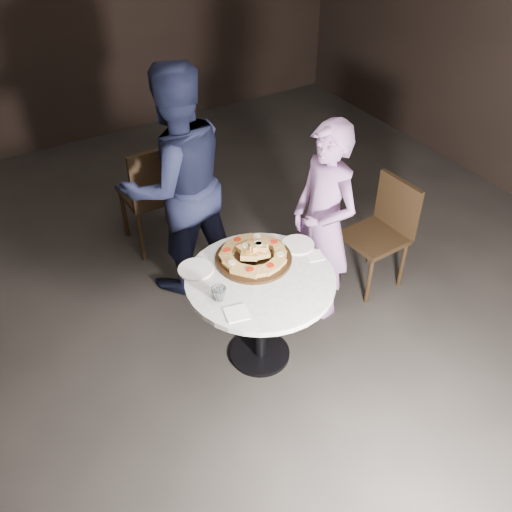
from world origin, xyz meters
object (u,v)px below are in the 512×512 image
(focaccia_pile, at_px, (254,253))
(diner_navy, at_px, (177,183))
(water_glass, at_px, (219,294))
(chair_far, at_px, (155,190))
(chair_right, at_px, (384,227))
(serving_board, at_px, (253,258))
(diner_teal, at_px, (324,223))
(table, at_px, (260,293))

(focaccia_pile, bearing_deg, diner_navy, 99.65)
(water_glass, relative_size, chair_far, 0.09)
(chair_far, xyz_separation_m, diner_navy, (0.00, -0.47, 0.30))
(water_glass, distance_m, chair_right, 1.52)
(water_glass, relative_size, chair_right, 0.10)
(water_glass, height_order, chair_far, chair_far)
(focaccia_pile, bearing_deg, water_glass, -149.85)
(serving_board, bearing_deg, diner_navy, 99.35)
(focaccia_pile, relative_size, chair_right, 0.51)
(diner_navy, distance_m, diner_teal, 1.04)
(serving_board, relative_size, diner_teal, 0.33)
(water_glass, distance_m, diner_navy, 1.04)
(table, relative_size, chair_right, 1.31)
(water_glass, height_order, chair_right, chair_right)
(chair_right, bearing_deg, focaccia_pile, -90.54)
(focaccia_pile, xyz_separation_m, diner_teal, (0.56, 0.05, -0.01))
(water_glass, xyz_separation_m, chair_far, (0.22, 1.47, -0.17))
(chair_right, distance_m, diner_navy, 1.51)
(chair_far, bearing_deg, chair_right, 136.20)
(table, xyz_separation_m, chair_far, (-0.08, 1.44, -0.01))
(serving_board, distance_m, diner_teal, 0.57)
(focaccia_pile, bearing_deg, chair_right, 2.57)
(serving_board, distance_m, chair_right, 1.15)
(water_glass, bearing_deg, diner_navy, 77.91)
(diner_teal, bearing_deg, table, -76.27)
(chair_far, distance_m, diner_navy, 0.56)
(serving_board, xyz_separation_m, diner_teal, (0.57, 0.05, 0.03))
(focaccia_pile, height_order, diner_navy, diner_navy)
(serving_board, bearing_deg, diner_teal, 4.59)
(diner_navy, bearing_deg, table, 93.04)
(water_glass, bearing_deg, table, 7.37)
(chair_right, height_order, diner_teal, diner_teal)
(diner_navy, height_order, diner_teal, diner_navy)
(serving_board, bearing_deg, water_glass, -149.51)
(table, height_order, water_glass, water_glass)
(water_glass, height_order, diner_teal, diner_teal)
(table, distance_m, chair_far, 1.44)
(serving_board, distance_m, focaccia_pile, 0.04)
(table, relative_size, chair_far, 1.16)
(focaccia_pile, xyz_separation_m, water_glass, (-0.35, -0.20, -0.01))
(chair_far, bearing_deg, diner_teal, 119.95)
(table, distance_m, chair_right, 1.20)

